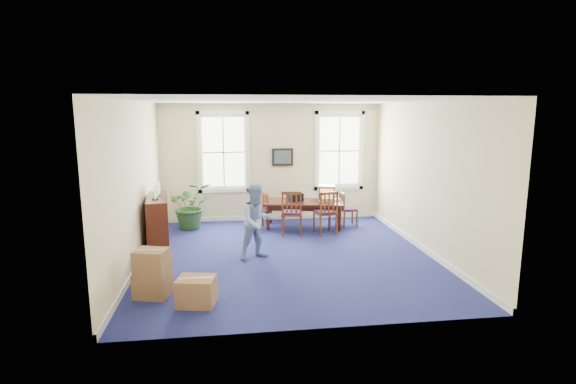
{
  "coord_description": "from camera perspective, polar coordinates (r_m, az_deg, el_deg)",
  "views": [
    {
      "loc": [
        -1.19,
        -8.97,
        3.01
      ],
      "look_at": [
        0.1,
        0.6,
        1.25
      ],
      "focal_mm": 28.0,
      "sensor_mm": 36.0,
      "label": 1
    }
  ],
  "objects": [
    {
      "name": "window_left",
      "position": [
        12.25,
        -8.19,
        5.02
      ],
      "size": [
        1.4,
        0.12,
        2.2
      ],
      "primitive_type": null,
      "color": "white",
      "rests_on": "ground"
    },
    {
      "name": "baseboard_back",
      "position": [
        12.6,
        -2.05,
        -3.22
      ],
      "size": [
        6.0,
        0.04,
        0.12
      ],
      "primitive_type": "cube",
      "color": "white",
      "rests_on": "ground"
    },
    {
      "name": "wall_picture",
      "position": [
        12.33,
        -0.7,
        4.45
      ],
      "size": [
        0.58,
        0.06,
        0.48
      ],
      "primitive_type": null,
      "color": "black",
      "rests_on": "ground"
    },
    {
      "name": "chair_end_right",
      "position": [
        11.96,
        7.69,
        -2.16
      ],
      "size": [
        0.43,
        0.43,
        0.89
      ],
      "primitive_type": null,
      "rotation": [
        0.0,
        0.0,
        1.64
      ],
      "color": "maroon",
      "rests_on": "ground"
    },
    {
      "name": "game_console",
      "position": [
        11.82,
        6.22,
        -0.94
      ],
      "size": [
        0.18,
        0.22,
        0.05
      ],
      "primitive_type": "cube",
      "rotation": [
        0.0,
        0.0,
        0.11
      ],
      "color": "white",
      "rests_on": "conference_table"
    },
    {
      "name": "window_right",
      "position": [
        12.64,
        6.53,
        5.22
      ],
      "size": [
        1.4,
        0.12,
        2.2
      ],
      "primitive_type": null,
      "color": "white",
      "rests_on": "ground"
    },
    {
      "name": "man",
      "position": [
        9.19,
        -3.91,
        -3.74
      ],
      "size": [
        0.92,
        0.82,
        1.56
      ],
      "primitive_type": "imported",
      "rotation": [
        0.0,
        0.0,
        0.35
      ],
      "color": "#809AC5",
      "rests_on": "ground"
    },
    {
      "name": "chair_near_left",
      "position": [
        10.95,
        0.52,
        -2.62
      ],
      "size": [
        0.59,
        0.59,
        1.12
      ],
      "primitive_type": null,
      "rotation": [
        0.0,
        0.0,
        2.95
      ],
      "color": "maroon",
      "rests_on": "ground"
    },
    {
      "name": "conference_table",
      "position": [
        11.72,
        2.04,
        -2.83
      ],
      "size": [
        2.16,
        1.28,
        0.69
      ],
      "primitive_type": null,
      "rotation": [
        0.0,
        0.0,
        -0.19
      ],
      "color": "#411810",
      "rests_on": "ground"
    },
    {
      "name": "chair_end_left",
      "position": [
        11.56,
        -3.81,
        -2.46
      ],
      "size": [
        0.5,
        0.5,
        0.91
      ],
      "primitive_type": null,
      "rotation": [
        0.0,
        0.0,
        -1.3
      ],
      "color": "maroon",
      "rests_on": "ground"
    },
    {
      "name": "brochure_rack",
      "position": [
        10.15,
        -16.28,
        0.6
      ],
      "size": [
        0.32,
        0.71,
        0.31
      ],
      "primitive_type": null,
      "rotation": [
        0.0,
        0.0,
        -0.29
      ],
      "color": "#99999E",
      "rests_on": "credenza"
    },
    {
      "name": "crt_tv",
      "position": [
        11.77,
        4.88,
        -0.1
      ],
      "size": [
        0.52,
        0.55,
        0.4
      ],
      "primitive_type": null,
      "rotation": [
        0.0,
        0.0,
        -0.17
      ],
      "color": "#B7B7BC",
      "rests_on": "conference_table"
    },
    {
      "name": "wall_right",
      "position": [
        10.0,
        17.18,
        1.76
      ],
      "size": [
        0.0,
        6.5,
        6.5
      ],
      "primitive_type": "plane",
      "rotation": [
        1.57,
        0.0,
        -1.57
      ],
      "color": "beige",
      "rests_on": "ground"
    },
    {
      "name": "wall_left",
      "position": [
        9.26,
        -18.85,
        1.01
      ],
      "size": [
        0.0,
        6.5,
        6.5
      ],
      "primitive_type": "plane",
      "rotation": [
        1.57,
        0.0,
        1.57
      ],
      "color": "beige",
      "rests_on": "ground"
    },
    {
      "name": "chair_near_right",
      "position": [
        11.1,
        4.75,
        -2.55
      ],
      "size": [
        0.57,
        0.57,
        1.09
      ],
      "primitive_type": null,
      "rotation": [
        0.0,
        0.0,
        3.32
      ],
      "color": "maroon",
      "rests_on": "ground"
    },
    {
      "name": "potted_plant",
      "position": [
        11.8,
        -12.25,
        -1.68
      ],
      "size": [
        1.3,
        1.2,
        1.21
      ],
      "primitive_type": "imported",
      "rotation": [
        0.0,
        0.0,
        0.27
      ],
      "color": "#254C1F",
      "rests_on": "ground"
    },
    {
      "name": "wall_back",
      "position": [
        12.36,
        -2.11,
        3.76
      ],
      "size": [
        6.5,
        0.0,
        6.5
      ],
      "primitive_type": "plane",
      "rotation": [
        1.57,
        0.0,
        0.0
      ],
      "color": "beige",
      "rests_on": "ground"
    },
    {
      "name": "credenza",
      "position": [
        10.3,
        -16.19,
        -3.58
      ],
      "size": [
        0.64,
        1.59,
        1.21
      ],
      "primitive_type": "cube",
      "rotation": [
        0.0,
        0.0,
        0.13
      ],
      "color": "#411810",
      "rests_on": "ground"
    },
    {
      "name": "baseboard_left",
      "position": [
        9.61,
        -18.14,
        -8.08
      ],
      "size": [
        0.04,
        6.5,
        0.12
      ],
      "primitive_type": "cube",
      "color": "white",
      "rests_on": "ground"
    },
    {
      "name": "equipment_bag",
      "position": [
        11.64,
        0.9,
        -0.7
      ],
      "size": [
        0.45,
        0.37,
        0.19
      ],
      "primitive_type": "cube",
      "rotation": [
        0.0,
        0.0,
        0.36
      ],
      "color": "black",
      "rests_on": "conference_table"
    },
    {
      "name": "baseboard_right",
      "position": [
        10.32,
        16.58,
        -6.72
      ],
      "size": [
        0.04,
        6.5,
        0.12
      ],
      "primitive_type": "cube",
      "color": "white",
      "rests_on": "ground"
    },
    {
      "name": "ceiling",
      "position": [
        9.05,
        -0.12,
        11.53
      ],
      "size": [
        6.5,
        6.5,
        0.0
      ],
      "primitive_type": "plane",
      "rotation": [
        3.14,
        0.0,
        0.0
      ],
      "color": "white",
      "rests_on": "ground"
    },
    {
      "name": "wall_front",
      "position": [
        6.01,
        3.98,
        -3.25
      ],
      "size": [
        6.5,
        0.0,
        6.5
      ],
      "primitive_type": "plane",
      "rotation": [
        -1.57,
        0.0,
        0.0
      ],
      "color": "beige",
      "rests_on": "ground"
    },
    {
      "name": "cardboard_boxes",
      "position": [
        7.81,
        -15.22,
        -9.45
      ],
      "size": [
        1.77,
        1.77,
        0.83
      ],
      "primitive_type": null,
      "rotation": [
        0.0,
        0.0,
        -0.24
      ],
      "color": "#946442",
      "rests_on": "ground"
    },
    {
      "name": "floor",
      "position": [
        9.54,
        -0.11,
        -8.07
      ],
      "size": [
        6.5,
        6.5,
        0.0
      ],
      "primitive_type": "plane",
      "color": "navy",
      "rests_on": "ground"
    }
  ]
}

